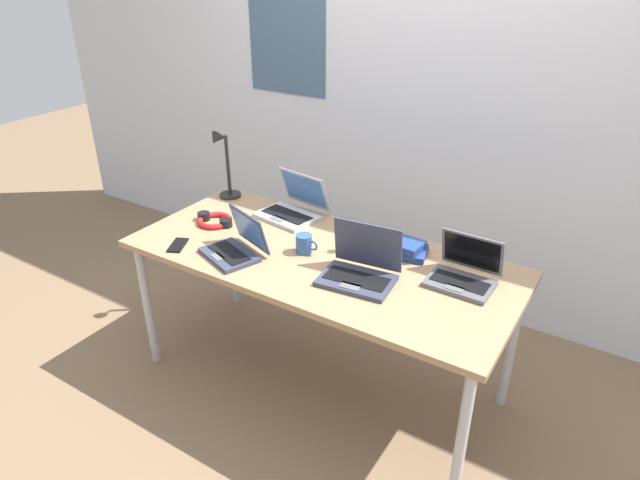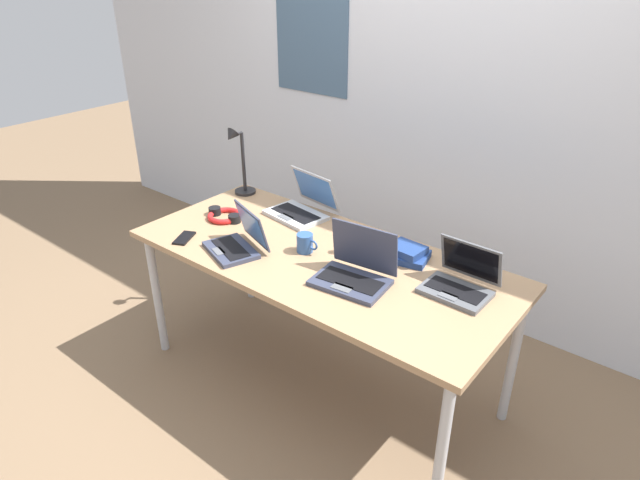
{
  "view_description": "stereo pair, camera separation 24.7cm",
  "coord_description": "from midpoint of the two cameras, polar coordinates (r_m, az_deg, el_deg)",
  "views": [
    {
      "loc": [
        1.19,
        -1.88,
        1.98
      ],
      "look_at": [
        0.0,
        0.0,
        0.82
      ],
      "focal_mm": 31.29,
      "sensor_mm": 36.0,
      "label": 1
    },
    {
      "loc": [
        1.39,
        -1.74,
        1.98
      ],
      "look_at": [
        0.0,
        0.0,
        0.82
      ],
      "focal_mm": 31.29,
      "sensor_mm": 36.0,
      "label": 2
    }
  ],
  "objects": [
    {
      "name": "pill_bottle",
      "position": [
        2.56,
        5.27,
        -0.55
      ],
      "size": [
        0.04,
        0.04,
        0.08
      ],
      "color": "gold",
      "rests_on": "desk"
    },
    {
      "name": "laptop_front_left",
      "position": [
        2.35,
        6.57,
        -3.29
      ],
      "size": [
        0.33,
        0.27,
        0.23
      ],
      "color": "#33384C",
      "rests_on": "desk"
    },
    {
      "name": "coffee_mug",
      "position": [
        2.56,
        1.23,
        -0.38
      ],
      "size": [
        0.11,
        0.08,
        0.09
      ],
      "color": "#2D518C",
      "rests_on": "desk"
    },
    {
      "name": "desk",
      "position": [
        2.58,
        2.74,
        -2.77
      ],
      "size": [
        1.8,
        0.8,
        0.74
      ],
      "color": "#9E7A56",
      "rests_on": "ground_plane"
    },
    {
      "name": "laptop_far_corner",
      "position": [
        2.59,
        -5.78,
        -0.3
      ],
      "size": [
        0.33,
        0.31,
        0.2
      ],
      "color": "#33384C",
      "rests_on": "desk"
    },
    {
      "name": "desk_lamp",
      "position": [
        3.14,
        -6.07,
        7.92
      ],
      "size": [
        0.12,
        0.18,
        0.4
      ],
      "color": "black",
      "rests_on": "desk"
    },
    {
      "name": "headphones",
      "position": [
        2.92,
        -7.41,
        2.43
      ],
      "size": [
        0.21,
        0.18,
        0.04
      ],
      "color": "red",
      "rests_on": "desk"
    },
    {
      "name": "ground_plane",
      "position": [
        2.98,
        2.44,
        -14.17
      ],
      "size": [
        12.0,
        12.0,
        0.0
      ],
      "primitive_type": "plane",
      "color": "#7A6047"
    },
    {
      "name": "laptop_front_right",
      "position": [
        2.37,
        17.05,
        -4.22
      ],
      "size": [
        0.27,
        0.24,
        0.2
      ],
      "color": "#515459",
      "rests_on": "desk"
    },
    {
      "name": "wall_back",
      "position": [
        3.26,
        14.89,
        14.58
      ],
      "size": [
        6.0,
        0.13,
        2.6
      ],
      "color": "silver",
      "rests_on": "ground_plane"
    },
    {
      "name": "computer_mouse",
      "position": [
        2.59,
        16.44,
        -1.97
      ],
      "size": [
        0.09,
        0.11,
        0.03
      ],
      "primitive_type": "ellipsoid",
      "rotation": [
        0.0,
        0.0,
        0.37
      ],
      "color": "black",
      "rests_on": "desk"
    },
    {
      "name": "cell_phone",
      "position": [
        2.74,
        -11.24,
        0.14
      ],
      "size": [
        0.12,
        0.15,
        0.01
      ],
      "primitive_type": "cube",
      "rotation": [
        0.0,
        0.0,
        0.45
      ],
      "color": "black",
      "rests_on": "desk"
    },
    {
      "name": "laptop_by_keyboard",
      "position": [
        2.93,
        0.53,
        3.37
      ],
      "size": [
        0.34,
        0.33,
        0.22
      ],
      "color": "#B7BABC",
      "rests_on": "desk"
    },
    {
      "name": "book_stack",
      "position": [
        2.56,
        11.49,
        -1.4
      ],
      "size": [
        0.24,
        0.2,
        0.07
      ],
      "color": "navy",
      "rests_on": "desk"
    }
  ]
}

